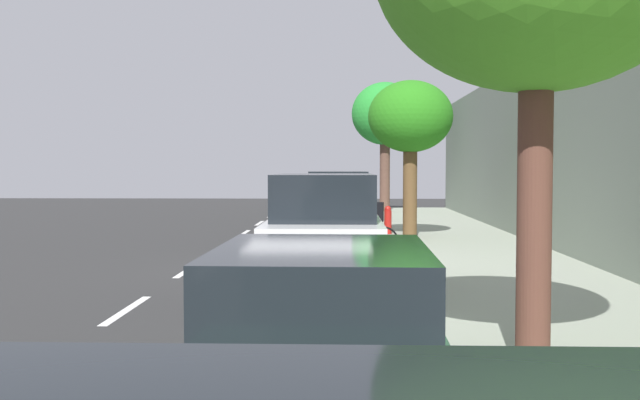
% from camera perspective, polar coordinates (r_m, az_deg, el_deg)
% --- Properties ---
extents(ground, '(69.55, 69.55, 0.00)m').
position_cam_1_polar(ground, '(14.56, -0.88, -5.75)').
color(ground, '#2E2E2E').
extents(sidewalk, '(4.05, 43.47, 0.13)m').
position_cam_1_polar(sidewalk, '(14.83, 13.51, -5.42)').
color(sidewalk, '#9CA491').
rests_on(sidewalk, ground).
extents(curb_edge, '(0.16, 43.47, 0.13)m').
position_cam_1_polar(curb_edge, '(14.56, 5.34, -5.51)').
color(curb_edge, gray).
rests_on(curb_edge, ground).
extents(lane_stripe_centre, '(0.14, 44.20, 0.01)m').
position_cam_1_polar(lane_stripe_centre, '(15.25, -10.29, -5.40)').
color(lane_stripe_centre, white).
rests_on(lane_stripe_centre, ground).
extents(lane_stripe_bike_edge, '(0.12, 43.47, 0.01)m').
position_cam_1_polar(lane_stripe_bike_edge, '(14.56, -0.48, -5.74)').
color(lane_stripe_bike_edge, white).
rests_on(lane_stripe_bike_edge, ground).
extents(building_facade, '(0.50, 43.47, 5.08)m').
position_cam_1_polar(building_facade, '(15.32, 21.98, 3.99)').
color(building_facade, gray).
rests_on(building_facade, ground).
extents(parked_sedan_green_second, '(1.90, 4.43, 1.52)m').
position_cam_1_polar(parked_sedan_green_second, '(5.48, 0.16, -11.74)').
color(parked_sedan_green_second, '#1E512D').
rests_on(parked_sedan_green_second, ground).
extents(parked_suv_white_mid, '(1.98, 4.70, 1.99)m').
position_cam_1_polar(parked_suv_white_mid, '(12.71, 0.39, -2.31)').
color(parked_suv_white_mid, white).
rests_on(parked_suv_white_mid, ground).
extents(parked_suv_tan_far, '(2.16, 4.79, 1.99)m').
position_cam_1_polar(parked_suv_tan_far, '(21.70, 1.27, -0.29)').
color(parked_suv_tan_far, tan).
rests_on(parked_suv_tan_far, ground).
extents(parked_sedan_black_farthest, '(1.88, 4.42, 1.52)m').
position_cam_1_polar(parked_sedan_black_farthest, '(27.64, 1.70, -0.25)').
color(parked_sedan_black_farthest, black).
rests_on(parked_sedan_black_farthest, ground).
extents(bicycle_at_curb, '(1.77, 0.46, 0.79)m').
position_cam_1_polar(bicycle_at_curb, '(17.11, 3.26, -3.20)').
color(bicycle_at_curb, black).
rests_on(bicycle_at_curb, ground).
extents(cyclist_with_backpack, '(0.45, 0.62, 1.63)m').
position_cam_1_polar(cyclist_with_backpack, '(16.61, 4.09, -1.32)').
color(cyclist_with_backpack, '#C6B284').
rests_on(cyclist_with_backpack, ground).
extents(street_tree_mid_block, '(2.35, 2.35, 4.40)m').
position_cam_1_polar(street_tree_mid_block, '(20.51, 7.09, 6.30)').
color(street_tree_mid_block, brown).
rests_on(street_tree_mid_block, sidewalk).
extents(street_tree_far_end, '(3.03, 3.03, 5.84)m').
position_cam_1_polar(street_tree_far_end, '(33.29, 5.11, 6.63)').
color(street_tree_far_end, brown).
rests_on(street_tree_far_end, sidewalk).
extents(fire_hydrant, '(0.22, 0.22, 0.84)m').
position_cam_1_polar(fire_hydrant, '(21.80, 5.33, -1.54)').
color(fire_hydrant, red).
rests_on(fire_hydrant, sidewalk).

